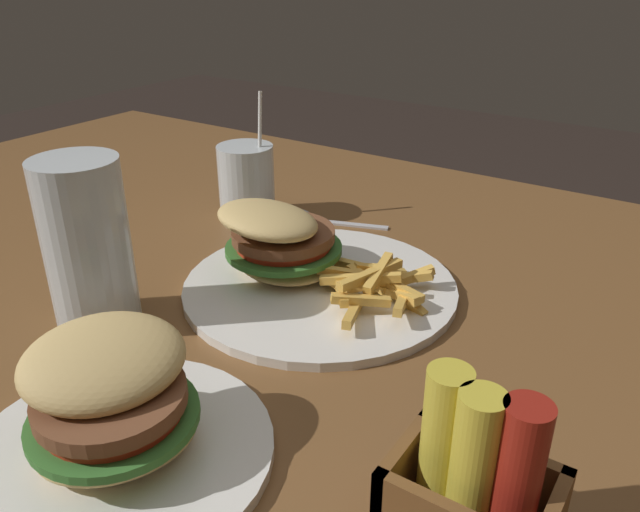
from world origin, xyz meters
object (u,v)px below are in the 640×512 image
object	(u,v)px
beer_glass	(88,249)
condiment_caddy	(472,495)
spoon	(300,216)
meal_plate_near	(300,261)
meal_plate_far	(114,418)
juice_glass	(247,183)

from	to	relation	value
beer_glass	condiment_caddy	distance (m)	0.42
spoon	condiment_caddy	bearing A→B (deg)	117.30
meal_plate_near	meal_plate_far	xyz separation A→B (m)	(-0.04, 0.29, 0.01)
juice_glass	condiment_caddy	size ratio (longest dim) A/B	1.42
juice_glass	meal_plate_near	bearing A→B (deg)	145.15
meal_plate_near	spoon	world-z (taller)	meal_plate_near
spoon	beer_glass	bearing A→B (deg)	68.35
meal_plate_near	meal_plate_far	bearing A→B (deg)	98.47
meal_plate_far	condiment_caddy	distance (m)	0.25
beer_glass	juice_glass	size ratio (longest dim) A/B	0.97
beer_glass	condiment_caddy	size ratio (longest dim) A/B	1.38
beer_glass	meal_plate_near	bearing A→B (deg)	-125.20
juice_glass	condiment_caddy	world-z (taller)	juice_glass
meal_plate_near	juice_glass	distance (m)	0.22
meal_plate_far	meal_plate_near	bearing A→B (deg)	-81.53
meal_plate_near	beer_glass	bearing A→B (deg)	54.80
beer_glass	juice_glass	bearing A→B (deg)	-79.68
beer_glass	juice_glass	world-z (taller)	juice_glass
meal_plate_near	juice_glass	size ratio (longest dim) A/B	1.72
juice_glass	meal_plate_far	bearing A→B (deg)	118.10
meal_plate_near	condiment_caddy	bearing A→B (deg)	141.74
spoon	condiment_caddy	world-z (taller)	condiment_caddy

